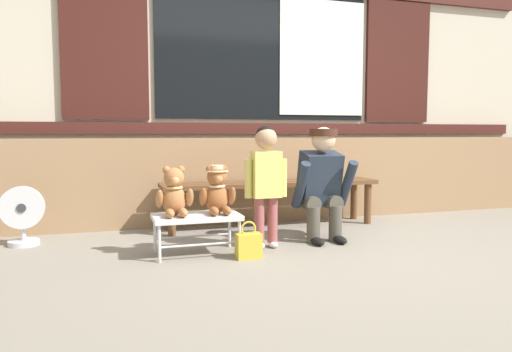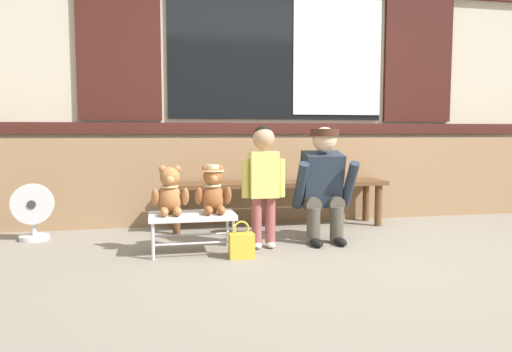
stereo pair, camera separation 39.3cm
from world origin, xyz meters
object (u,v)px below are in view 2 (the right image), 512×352
(wooden_bench_long, at_px, (278,188))
(adult_crouching, at_px, (323,184))
(floor_fan, at_px, (33,212))
(teddy_bear_with_hat, at_px, (213,190))
(child_standing, at_px, (264,173))
(handbag_on_ground, at_px, (241,245))
(small_display_bench, at_px, (192,218))
(teddy_bear_plain, at_px, (170,192))

(wooden_bench_long, height_order, adult_crouching, adult_crouching)
(floor_fan, bearing_deg, teddy_bear_with_hat, -25.50)
(child_standing, distance_m, handbag_on_ground, 0.61)
(small_display_bench, distance_m, teddy_bear_plain, 0.25)
(handbag_on_ground, distance_m, floor_fan, 1.86)
(teddy_bear_with_hat, bearing_deg, teddy_bear_plain, -179.87)
(child_standing, bearing_deg, handbag_on_ground, -129.46)
(wooden_bench_long, bearing_deg, handbag_on_ground, -117.10)
(small_display_bench, height_order, teddy_bear_plain, teddy_bear_plain)
(teddy_bear_plain, relative_size, floor_fan, 0.76)
(small_display_bench, relative_size, teddy_bear_plain, 1.76)
(teddy_bear_with_hat, height_order, child_standing, child_standing)
(child_standing, xyz_separation_m, floor_fan, (-1.84, 0.64, -0.35))
(teddy_bear_plain, height_order, adult_crouching, adult_crouching)
(teddy_bear_plain, distance_m, handbag_on_ground, 0.66)
(teddy_bear_plain, bearing_deg, child_standing, 3.66)
(adult_crouching, bearing_deg, wooden_bench_long, 107.82)
(wooden_bench_long, height_order, teddy_bear_plain, teddy_bear_plain)
(wooden_bench_long, relative_size, handbag_on_ground, 7.72)
(floor_fan, bearing_deg, child_standing, -19.22)
(handbag_on_ground, bearing_deg, wooden_bench_long, 62.90)
(teddy_bear_with_hat, height_order, handbag_on_ground, teddy_bear_with_hat)
(small_display_bench, distance_m, floor_fan, 1.45)
(teddy_bear_plain, distance_m, adult_crouching, 1.26)
(handbag_on_ground, bearing_deg, child_standing, 50.54)
(teddy_bear_with_hat, height_order, floor_fan, teddy_bear_with_hat)
(adult_crouching, relative_size, handbag_on_ground, 3.49)
(wooden_bench_long, relative_size, floor_fan, 4.37)
(teddy_bear_with_hat, xyz_separation_m, handbag_on_ground, (0.18, -0.23, -0.38))
(wooden_bench_long, relative_size, child_standing, 2.19)
(wooden_bench_long, bearing_deg, small_display_bench, -136.45)
(wooden_bench_long, distance_m, teddy_bear_plain, 1.33)
(wooden_bench_long, relative_size, teddy_bear_plain, 5.78)
(wooden_bench_long, distance_m, small_display_bench, 1.22)
(teddy_bear_with_hat, distance_m, handbag_on_ground, 0.47)
(small_display_bench, relative_size, child_standing, 0.67)
(wooden_bench_long, distance_m, child_standing, 0.88)
(small_display_bench, xyz_separation_m, handbag_on_ground, (0.34, -0.22, -0.17))
(adult_crouching, height_order, handbag_on_ground, adult_crouching)
(child_standing, bearing_deg, small_display_bench, -175.15)
(child_standing, bearing_deg, wooden_bench_long, 67.98)
(child_standing, distance_m, floor_fan, 1.98)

